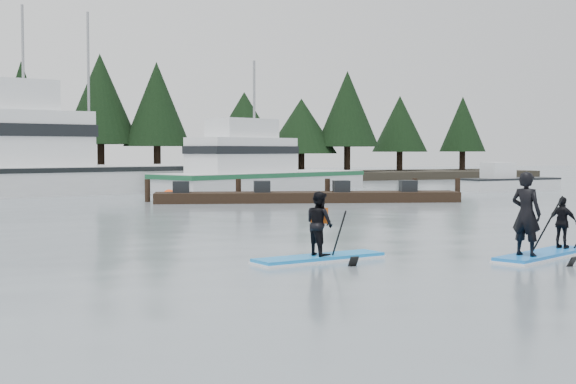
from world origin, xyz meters
name	(u,v)px	position (x,y,z in m)	size (l,w,h in m)	color
ground	(393,257)	(0.00, 0.00, 0.00)	(160.00, 160.00, 0.00)	gray
far_shore	(96,178)	(0.00, 42.00, 0.30)	(70.00, 8.00, 0.60)	#2D281E
treeline	(96,183)	(0.00, 42.00, 0.00)	(60.00, 4.00, 8.00)	black
fishing_boat_large	(32,178)	(-5.28, 28.25, 0.84)	(20.30, 10.60, 10.82)	silver
fishing_boat_medium	(258,181)	(6.77, 27.41, 0.56)	(13.71, 9.00, 8.10)	silver
skiff	(510,184)	(20.03, 22.28, 0.35)	(5.99, 1.80, 0.70)	silver
floating_dock	(307,197)	(5.46, 17.32, 0.22)	(13.29, 1.77, 0.44)	black
buoy_b	(169,200)	(0.23, 21.25, 0.00)	(0.61, 0.61, 0.61)	#FF450C
paddleboard_solo	(319,235)	(-1.67, 0.10, 0.54)	(2.98, 1.26, 1.88)	#167FD4
paddleboard_duo	(540,227)	(2.81, -1.27, 0.66)	(3.12, 1.94, 2.35)	blue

